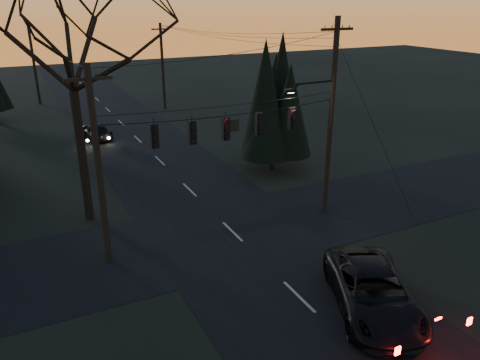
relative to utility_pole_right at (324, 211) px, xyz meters
name	(u,v)px	position (x,y,z in m)	size (l,w,h in m)	color
main_road	(169,169)	(-5.50, 10.00, 0.01)	(8.00, 120.00, 0.02)	black
cross_road	(232,232)	(-5.50, 0.00, 0.01)	(60.00, 7.00, 0.02)	black
utility_pole_right	(324,211)	(0.00, 0.00, 0.00)	(5.00, 0.30, 10.00)	black
utility_pole_left	(109,260)	(-11.50, 0.00, 0.00)	(1.80, 0.30, 8.50)	black
utility_pole_far_r	(165,109)	(0.00, 28.00, 0.00)	(1.80, 0.30, 8.50)	black
utility_pole_far_l	(40,104)	(-11.50, 36.00, 0.00)	(0.30, 0.30, 8.00)	black
span_signal_assembly	(227,127)	(-5.74, 0.00, 5.34)	(11.50, 0.44, 1.48)	black
bare_tree_left	(66,31)	(-11.54, 4.62, 9.36)	(9.10, 9.10, 13.39)	black
evergreen_right	(273,104)	(0.73, 7.02, 4.46)	(4.44, 4.44, 7.74)	black
suv_near	(373,291)	(-3.53, -7.84, 0.80)	(2.66, 5.76, 1.60)	black
sedan_oncoming_a	(93,131)	(-8.70, 19.58, 0.69)	(1.63, 4.06, 1.38)	black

